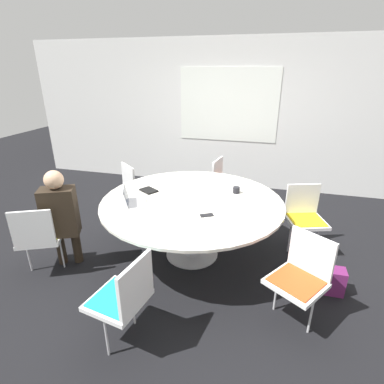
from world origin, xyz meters
The scene contains 15 objects.
ground_plane centered at (0.00, 0.00, 0.00)m, with size 16.00×16.00×0.00m, color black.
wall_back centered at (0.00, 2.59, 1.35)m, with size 8.00×0.07×2.70m.
conference_table centered at (0.00, 0.00, 0.64)m, with size 2.12×2.12×0.75m.
chair_0 centered at (-1.52, -0.79, 0.50)m, with size 0.58×0.57×0.84m.
chair_1 centered at (-0.19, -1.40, 0.50)m, with size 0.49×0.51×0.84m.
chair_2 centered at (1.20, -0.75, 0.50)m, with size 0.60×0.60×0.84m.
chair_3 centered at (1.32, 0.50, 0.50)m, with size 0.55×0.54×0.84m.
chair_4 centered at (0.17, 1.40, 0.50)m, with size 0.49×0.50×0.84m.
chair_5 centered at (-1.12, 0.86, 0.50)m, with size 0.61×0.61×0.84m.
person_0 centered at (-1.34, -0.61, 0.70)m, with size 0.42×0.35×1.19m.
laptop centered at (-0.62, -0.29, 0.80)m, with size 0.35×0.38×0.21m.
spiral_notebook centered at (-0.59, 0.12, 0.76)m, with size 0.26×0.24×0.02m.
coffee_cup centered at (0.47, 0.35, 0.79)m, with size 0.09×0.09×0.08m.
cell_phone centered at (0.25, -0.35, 0.75)m, with size 0.16×0.13×0.01m.
handbag centered at (1.52, -0.29, 0.14)m, with size 0.36×0.16×0.28m.
Camera 1 is at (0.83, -3.09, 2.17)m, focal length 28.00 mm.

